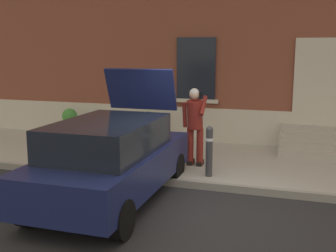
{
  "coord_description": "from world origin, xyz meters",
  "views": [
    {
      "loc": [
        1.64,
        -6.73,
        2.71
      ],
      "look_at": [
        -1.01,
        1.6,
        1.1
      ],
      "focal_mm": 44.34,
      "sensor_mm": 36.0,
      "label": 1
    }
  ],
  "objects_px": {
    "hatchback_car_navy": "(112,158)",
    "person_on_phone": "(195,122)",
    "planter_olive": "(70,122)",
    "planter_terracotta": "(148,126)",
    "bollard_near_person": "(209,149)"
  },
  "relations": [
    {
      "from": "hatchback_car_navy",
      "to": "person_on_phone",
      "type": "height_order",
      "value": "hatchback_car_navy"
    },
    {
      "from": "hatchback_car_navy",
      "to": "person_on_phone",
      "type": "relative_size",
      "value": 2.33
    },
    {
      "from": "planter_olive",
      "to": "planter_terracotta",
      "type": "height_order",
      "value": "same"
    },
    {
      "from": "person_on_phone",
      "to": "planter_terracotta",
      "type": "bearing_deg",
      "value": 119.39
    },
    {
      "from": "bollard_near_person",
      "to": "person_on_phone",
      "type": "relative_size",
      "value": 0.6
    },
    {
      "from": "bollard_near_person",
      "to": "person_on_phone",
      "type": "bearing_deg",
      "value": 125.83
    },
    {
      "from": "bollard_near_person",
      "to": "hatchback_car_navy",
      "type": "bearing_deg",
      "value": -133.3
    },
    {
      "from": "hatchback_car_navy",
      "to": "bollard_near_person",
      "type": "height_order",
      "value": "hatchback_car_navy"
    },
    {
      "from": "hatchback_car_navy",
      "to": "person_on_phone",
      "type": "bearing_deg",
      "value": 65.95
    },
    {
      "from": "planter_terracotta",
      "to": "bollard_near_person",
      "type": "bearing_deg",
      "value": -49.3
    },
    {
      "from": "planter_terracotta",
      "to": "person_on_phone",
      "type": "bearing_deg",
      "value": -47.87
    },
    {
      "from": "bollard_near_person",
      "to": "planter_terracotta",
      "type": "distance_m",
      "value": 3.56
    },
    {
      "from": "planter_olive",
      "to": "planter_terracotta",
      "type": "distance_m",
      "value": 2.42
    },
    {
      "from": "person_on_phone",
      "to": "planter_olive",
      "type": "xyz_separation_m",
      "value": [
        -4.27,
        1.9,
        -0.54
      ]
    },
    {
      "from": "bollard_near_person",
      "to": "planter_terracotta",
      "type": "bearing_deg",
      "value": 130.7
    }
  ]
}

